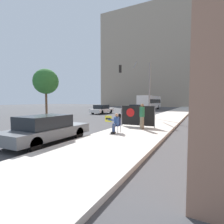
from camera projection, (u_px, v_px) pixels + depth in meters
ground_plane at (49, 136)px, 10.28m from camera, size 160.00×160.00×0.00m
sidewalk_curb at (168, 117)px, 21.65m from camera, size 3.92×90.00×0.17m
building_backdrop_far at (172, 57)px, 62.42m from camera, size 52.00×12.00×35.79m
seated_protester at (116, 123)px, 10.57m from camera, size 0.96×0.77×1.16m
jogger_on_sidewalk at (142, 116)px, 11.85m from camera, size 0.34×0.34×1.74m
protest_banner at (137, 116)px, 12.94m from camera, size 2.61×0.06×1.55m
traffic_light_pole at (139, 80)px, 19.73m from camera, size 3.27×3.03×6.24m
parked_car_curbside at (46, 129)px, 8.72m from camera, size 1.88×4.59×1.38m
car_on_road_nearest at (102, 109)px, 28.31m from camera, size 1.88×4.78×1.43m
car_on_road_midblock at (135, 108)px, 32.83m from camera, size 1.85×4.18×1.38m
city_bus_on_road at (150, 102)px, 40.66m from camera, size 2.47×12.00×3.20m
motorcycle_on_road at (122, 114)px, 20.91m from camera, size 0.28×2.19×1.20m
street_tree_near_curb at (46, 82)px, 22.93m from camera, size 3.28×3.28×6.28m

